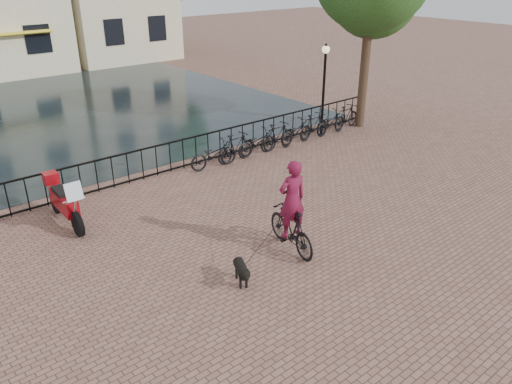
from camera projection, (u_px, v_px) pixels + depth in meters
ground at (346, 289)px, 10.57m from camera, size 100.00×100.00×0.00m
canal_water at (56, 114)px, 22.65m from camera, size 20.00×20.00×0.00m
railing at (157, 161)px, 15.94m from camera, size 20.00×0.05×1.02m
lamp_post at (324, 74)px, 19.03m from camera, size 0.30×0.30×3.45m
cyclist at (292, 212)px, 11.62m from camera, size 0.93×2.02×2.67m
dog at (241, 271)px, 10.66m from camera, size 0.61×0.90×0.58m
motorcycle at (64, 197)px, 12.88m from camera, size 0.55×2.15×1.53m
parked_bike_0 at (213, 155)px, 16.58m from camera, size 1.76×0.74×0.90m
parked_bike_1 at (236, 147)px, 17.11m from camera, size 1.70×0.62×1.00m
parked_bike_2 at (257, 143)px, 17.68m from camera, size 1.72×0.61×0.90m
parked_bike_3 at (277, 136)px, 18.21m from camera, size 1.68×0.53×1.00m
parked_bike_4 at (296, 132)px, 18.78m from camera, size 1.79×0.85×0.90m
parked_bike_5 at (314, 126)px, 19.31m from camera, size 1.71×0.65×1.00m
parked_bike_6 at (331, 123)px, 19.88m from camera, size 1.77×0.79×0.90m
parked_bike_7 at (346, 117)px, 20.40m from camera, size 1.72×0.75×1.00m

